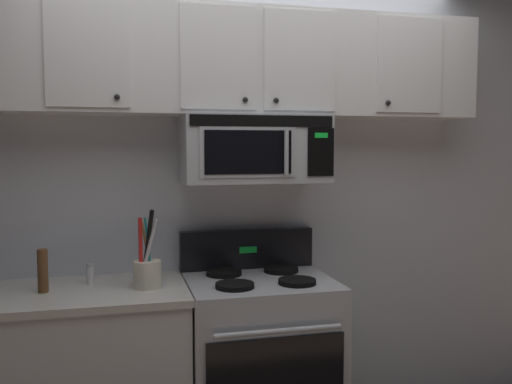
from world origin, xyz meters
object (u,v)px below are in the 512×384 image
object	(u,v)px
salt_shaker	(90,274)
stove_range	(259,360)
pepper_mill	(43,271)
utensil_crock_cream	(147,270)
over_range_microwave	(254,149)

from	to	relation	value
salt_shaker	stove_range	bearing A→B (deg)	-6.95
pepper_mill	salt_shaker	bearing A→B (deg)	27.11
stove_range	utensil_crock_cream	size ratio (longest dim) A/B	2.88
over_range_microwave	salt_shaker	distance (m)	1.05
salt_shaker	utensil_crock_cream	bearing A→B (deg)	-27.20
over_range_microwave	pepper_mill	world-z (taller)	over_range_microwave
stove_range	over_range_microwave	distance (m)	1.11
pepper_mill	over_range_microwave	bearing A→B (deg)	6.50
stove_range	salt_shaker	world-z (taller)	stove_range
over_range_microwave	stove_range	bearing A→B (deg)	-89.86
utensil_crock_cream	salt_shaker	xyz separation A→B (m)	(-0.27, 0.14, -0.04)
utensil_crock_cream	salt_shaker	world-z (taller)	utensil_crock_cream
stove_range	utensil_crock_cream	world-z (taller)	utensil_crock_cream
stove_range	over_range_microwave	xyz separation A→B (m)	(-0.00, 0.12, 1.11)
over_range_microwave	salt_shaker	bearing A→B (deg)	-179.11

